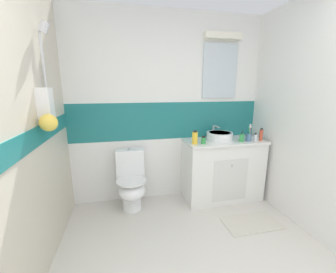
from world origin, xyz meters
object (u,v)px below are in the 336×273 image
Objects in this scene: toothbrush_cup at (249,137)px; mouthwash_bottle at (195,138)px; sink_basin at (219,136)px; lotion_bottle_short at (204,140)px; toilet at (131,182)px; perfume_flask_small at (255,137)px; deodorant_spray_can at (261,135)px; soap_dispenser at (242,138)px.

mouthwash_bottle is at bearing 179.51° from toothbrush_cup.
toothbrush_cup is 0.75m from mouthwash_bottle.
sink_basin reaches higher than lotion_bottle_short.
lotion_bottle_short is 0.12m from mouthwash_bottle.
toilet is 0.99m from mouthwash_bottle.
mouthwash_bottle reaches higher than perfume_flask_small.
deodorant_spray_can reaches higher than lotion_bottle_short.
sink_basin is 2.79× the size of soap_dispenser.
sink_basin reaches higher than toilet.
lotion_bottle_short is 0.60× the size of deodorant_spray_can.
deodorant_spray_can is 0.08m from perfume_flask_small.
lotion_bottle_short is at bearing 179.99° from perfume_flask_small.
deodorant_spray_can is at bearing -1.15° from soap_dispenser.
toothbrush_cup reaches higher than toilet.
soap_dispenser is (1.44, -0.13, 0.54)m from toilet.
sink_basin is 0.38m from toothbrush_cup.
toothbrush_cup reaches higher than perfume_flask_small.
lotion_bottle_short is (0.92, -0.13, 0.54)m from toilet.
lotion_bottle_short is at bearing -179.21° from toothbrush_cup.
soap_dispenser is at bearing -5.34° from toilet.
lotion_bottle_short is 0.58× the size of mouthwash_bottle.
toilet is 1.07m from lotion_bottle_short.
soap_dispenser is at bearing -1.86° from mouthwash_bottle.
toilet is at bearing 171.95° from lotion_bottle_short.
soap_dispenser is 0.84× the size of deodorant_spray_can.
sink_basin is at bearing 146.01° from soap_dispenser.
mouthwash_bottle is (-0.92, 0.03, 0.00)m from deodorant_spray_can.
toilet is 1.74m from perfume_flask_small.
toothbrush_cup is at bearing -4.44° from toilet.
toothbrush_cup reaches higher than lotion_bottle_short.
perfume_flask_small is (0.85, -0.02, -0.03)m from mouthwash_bottle.
toothbrush_cup is at bearing 174.65° from perfume_flask_small.
sink_basin is 0.47m from perfume_flask_small.
toothbrush_cup is 0.17m from deodorant_spray_can.
soap_dispenser is 0.81× the size of mouthwash_bottle.
mouthwash_bottle reaches higher than deodorant_spray_can.
mouthwash_bottle is 1.66× the size of perfume_flask_small.
mouthwash_bottle reaches higher than lotion_bottle_short.
toilet is at bearing 174.66° from soap_dispenser.
mouthwash_bottle is at bearing -161.05° from sink_basin.
lotion_bottle_short is at bearing -152.26° from sink_basin.
soap_dispenser is 1.39× the size of lotion_bottle_short.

